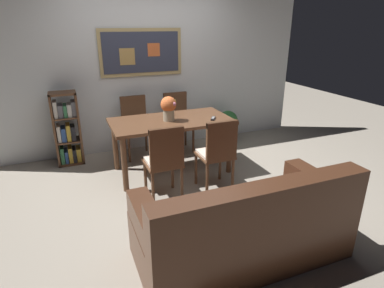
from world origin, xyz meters
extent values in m
plane|color=gray|center=(0.00, 0.00, 0.00)|extent=(12.00, 12.00, 0.00)
cube|color=silver|center=(0.00, 1.61, 1.30)|extent=(5.20, 0.10, 2.60)
cube|color=tan|center=(-0.11, 1.54, 1.52)|extent=(1.26, 0.02, 0.69)
cube|color=#33384C|center=(-0.11, 1.53, 1.52)|extent=(1.16, 0.01, 0.59)
cube|color=tan|center=(-0.33, 1.52, 1.47)|extent=(0.23, 0.00, 0.24)
cube|color=#D86633|center=(0.07, 1.52, 1.55)|extent=(0.19, 0.00, 0.19)
cube|color=brown|center=(-0.01, 0.51, 0.72)|extent=(1.58, 0.83, 0.04)
cylinder|color=brown|center=(-0.72, 0.17, 0.35)|extent=(0.07, 0.07, 0.70)
cylinder|color=brown|center=(0.70, 0.17, 0.35)|extent=(0.07, 0.07, 0.70)
cylinder|color=brown|center=(-0.72, 0.84, 0.35)|extent=(0.07, 0.07, 0.70)
cylinder|color=brown|center=(0.70, 0.84, 0.35)|extent=(0.07, 0.07, 0.70)
cube|color=brown|center=(0.32, -0.15, 0.44)|extent=(0.40, 0.40, 0.03)
cube|color=beige|center=(0.32, -0.15, 0.47)|extent=(0.36, 0.36, 0.03)
cylinder|color=brown|center=(0.15, -0.32, 0.21)|extent=(0.04, 0.04, 0.42)
cylinder|color=brown|center=(0.49, -0.32, 0.21)|extent=(0.04, 0.04, 0.42)
cylinder|color=brown|center=(0.15, 0.02, 0.21)|extent=(0.04, 0.04, 0.42)
cylinder|color=brown|center=(0.49, 0.02, 0.21)|extent=(0.04, 0.04, 0.42)
cube|color=brown|center=(0.32, -0.33, 0.68)|extent=(0.38, 0.04, 0.46)
cube|color=brown|center=(0.32, -0.33, 0.88)|extent=(0.38, 0.05, 0.06)
cube|color=brown|center=(-0.33, -0.14, 0.44)|extent=(0.40, 0.40, 0.03)
cube|color=beige|center=(-0.33, -0.14, 0.47)|extent=(0.36, 0.36, 0.03)
cylinder|color=brown|center=(-0.50, -0.31, 0.21)|extent=(0.04, 0.04, 0.42)
cylinder|color=brown|center=(-0.16, -0.31, 0.21)|extent=(0.04, 0.04, 0.42)
cylinder|color=brown|center=(-0.50, 0.03, 0.21)|extent=(0.04, 0.04, 0.42)
cylinder|color=brown|center=(-0.16, 0.03, 0.21)|extent=(0.04, 0.04, 0.42)
cube|color=brown|center=(-0.33, -0.32, 0.68)|extent=(0.38, 0.04, 0.46)
cube|color=brown|center=(-0.33, -0.32, 0.88)|extent=(0.38, 0.05, 0.06)
cube|color=brown|center=(-0.33, 1.18, 0.44)|extent=(0.40, 0.40, 0.03)
cube|color=beige|center=(-0.33, 1.18, 0.47)|extent=(0.36, 0.36, 0.03)
cylinder|color=brown|center=(-0.16, 1.35, 0.21)|extent=(0.04, 0.04, 0.42)
cylinder|color=brown|center=(-0.50, 1.35, 0.21)|extent=(0.04, 0.04, 0.42)
cylinder|color=brown|center=(-0.16, 1.01, 0.21)|extent=(0.04, 0.04, 0.42)
cylinder|color=brown|center=(-0.50, 1.01, 0.21)|extent=(0.04, 0.04, 0.42)
cube|color=brown|center=(-0.33, 1.36, 0.68)|extent=(0.38, 0.04, 0.46)
cube|color=brown|center=(-0.33, 1.36, 0.88)|extent=(0.38, 0.05, 0.06)
cube|color=brown|center=(0.35, 1.18, 0.44)|extent=(0.40, 0.40, 0.03)
cube|color=beige|center=(0.35, 1.18, 0.47)|extent=(0.36, 0.36, 0.03)
cylinder|color=brown|center=(0.52, 1.35, 0.21)|extent=(0.04, 0.04, 0.42)
cylinder|color=brown|center=(0.18, 1.35, 0.21)|extent=(0.04, 0.04, 0.42)
cylinder|color=brown|center=(0.52, 1.01, 0.21)|extent=(0.04, 0.04, 0.42)
cylinder|color=brown|center=(0.18, 1.01, 0.21)|extent=(0.04, 0.04, 0.42)
cube|color=brown|center=(0.35, 1.36, 0.68)|extent=(0.38, 0.04, 0.46)
cube|color=brown|center=(0.35, 1.36, 0.88)|extent=(0.38, 0.05, 0.06)
cube|color=#472819|center=(0.00, -1.35, 0.20)|extent=(1.80, 0.84, 0.40)
cube|color=#472819|center=(0.00, -1.67, 0.62)|extent=(1.80, 0.20, 0.44)
cube|color=#472819|center=(-0.81, -1.35, 0.51)|extent=(0.18, 0.80, 0.22)
cube|color=#472819|center=(0.81, -1.35, 0.51)|extent=(0.18, 0.80, 0.22)
cube|color=maroon|center=(-0.45, -1.53, 0.56)|extent=(0.32, 0.16, 0.33)
cube|color=#8C6B4C|center=(0.00, -1.53, 0.56)|extent=(0.32, 0.16, 0.33)
cube|color=maroon|center=(0.45, -1.53, 0.56)|extent=(0.32, 0.16, 0.33)
cube|color=brown|center=(-1.47, 1.31, 0.53)|extent=(0.03, 0.28, 1.05)
cube|color=brown|center=(-1.14, 1.31, 0.53)|extent=(0.03, 0.28, 1.05)
cube|color=brown|center=(-1.30, 1.31, 0.01)|extent=(0.36, 0.28, 0.03)
cube|color=brown|center=(-1.30, 1.31, 1.04)|extent=(0.36, 0.28, 0.03)
cube|color=brown|center=(-1.30, 1.31, 0.35)|extent=(0.30, 0.28, 0.02)
cube|color=brown|center=(-1.30, 1.31, 0.70)|extent=(0.30, 0.28, 0.02)
cube|color=#337247|center=(-1.41, 1.31, 0.15)|extent=(0.05, 0.22, 0.23)
cube|color=#2D4C8C|center=(-1.36, 1.31, 0.12)|extent=(0.04, 0.22, 0.18)
cube|color=gold|center=(-1.30, 1.31, 0.14)|extent=(0.05, 0.22, 0.22)
cube|color=black|center=(-1.25, 1.31, 0.13)|extent=(0.04, 0.22, 0.19)
cube|color=gold|center=(-1.19, 1.31, 0.13)|extent=(0.06, 0.22, 0.20)
cube|color=beige|center=(-1.42, 1.31, 0.48)|extent=(0.05, 0.22, 0.23)
cube|color=#2D4C8C|center=(-1.36, 1.31, 0.46)|extent=(0.06, 0.22, 0.19)
cube|color=gold|center=(-1.29, 1.31, 0.48)|extent=(0.05, 0.22, 0.23)
cube|color=black|center=(-1.23, 1.31, 0.46)|extent=(0.06, 0.22, 0.21)
cube|color=beige|center=(-1.41, 1.31, 0.82)|extent=(0.05, 0.22, 0.23)
cube|color=#595960|center=(-1.35, 1.31, 0.80)|extent=(0.06, 0.22, 0.17)
cube|color=#337247|center=(-1.29, 1.31, 0.79)|extent=(0.05, 0.22, 0.17)
cube|color=beige|center=(-1.24, 1.31, 0.80)|extent=(0.05, 0.22, 0.17)
cube|color=#595960|center=(-1.17, 1.31, 0.82)|extent=(0.06, 0.22, 0.21)
cylinder|color=#4C4742|center=(1.26, 1.28, 0.11)|extent=(0.25, 0.25, 0.23)
cylinder|color=#332319|center=(1.26, 1.28, 0.22)|extent=(0.23, 0.23, 0.02)
sphere|color=#2D6B33|center=(1.26, 1.28, 0.37)|extent=(0.34, 0.34, 0.34)
cylinder|color=#2D6B33|center=(1.31, 1.14, 0.16)|extent=(0.03, 0.03, 0.22)
cylinder|color=#2D6B33|center=(1.38, 1.36, 0.14)|extent=(0.03, 0.03, 0.25)
cylinder|color=tan|center=(-0.05, 0.48, 0.81)|extent=(0.15, 0.15, 0.15)
sphere|color=#D86633|center=(-0.05, 0.48, 0.96)|extent=(0.20, 0.20, 0.20)
sphere|color=pink|center=(-0.09, 0.55, 0.95)|extent=(0.08, 0.08, 0.08)
sphere|color=pink|center=(0.00, 0.41, 0.97)|extent=(0.06, 0.06, 0.06)
sphere|color=#EACC4C|center=(0.03, 0.50, 0.98)|extent=(0.06, 0.06, 0.06)
cube|color=black|center=(0.52, 0.32, 0.75)|extent=(0.12, 0.15, 0.02)
cube|color=gray|center=(0.52, 0.32, 0.76)|extent=(0.08, 0.10, 0.00)
camera|label=1|loc=(-1.27, -3.35, 1.94)|focal=29.88mm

